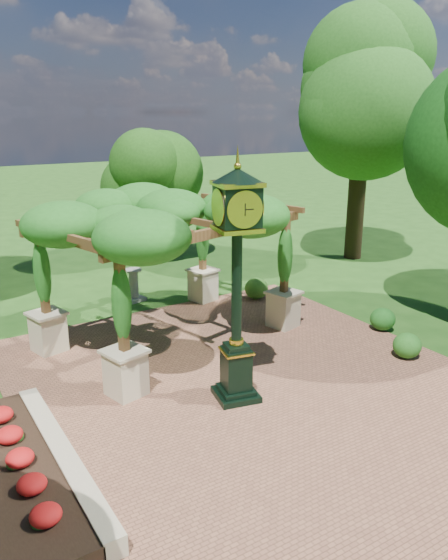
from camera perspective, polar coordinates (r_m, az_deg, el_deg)
ground at (r=11.94m, az=6.59°, el=-13.19°), size 120.00×120.00×0.00m
brick_plaza at (r=12.62m, az=3.71°, el=-11.23°), size 10.00×12.00×0.04m
border_wall at (r=10.43m, az=-16.46°, el=-17.47°), size 0.35×5.00×0.40m
flower_bed at (r=10.31m, az=-21.50°, el=-18.62°), size 1.50×5.00×0.36m
pedestal_clock at (r=11.06m, az=1.36°, el=1.45°), size 1.19×1.19×5.05m
pergola at (r=14.29m, az=-5.76°, el=6.28°), size 7.24×5.46×4.07m
sundial at (r=18.29m, az=-9.40°, el=-0.71°), size 0.71×0.71×1.08m
shrub_front at (r=14.63m, az=18.59°, el=-6.51°), size 0.92×0.92×0.64m
shrub_mid at (r=16.23m, az=16.25°, el=-3.95°), size 0.93×0.93×0.64m
shrub_back at (r=18.19m, az=3.41°, el=-0.88°), size 0.90×0.90×0.70m
tree_north at (r=22.67m, az=-8.39°, el=11.56°), size 3.35×3.35×5.65m
tree_east_far at (r=23.50m, az=14.42°, el=18.38°), size 4.77×4.77×9.80m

